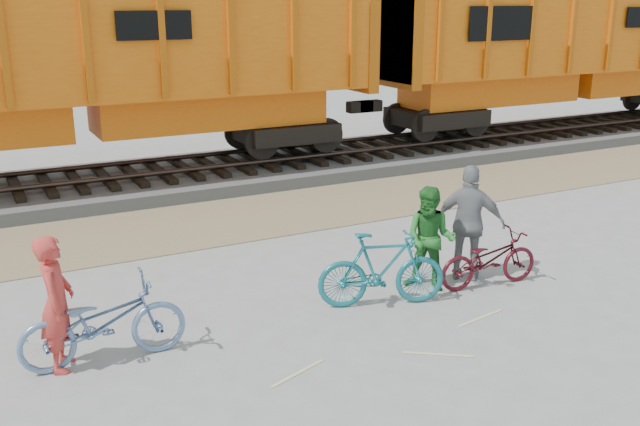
% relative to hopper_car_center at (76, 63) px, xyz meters
% --- Properties ---
extents(ground, '(120.00, 120.00, 0.00)m').
position_rel_hopper_car_center_xyz_m(ground, '(1.70, -9.00, -3.01)').
color(ground, '#9E9E99').
rests_on(ground, ground).
extents(gravel_strip, '(120.00, 3.00, 0.02)m').
position_rel_hopper_car_center_xyz_m(gravel_strip, '(1.70, -3.50, -3.00)').
color(gravel_strip, '#96835D').
rests_on(gravel_strip, ground).
extents(ballast_bed, '(120.00, 4.00, 0.30)m').
position_rel_hopper_car_center_xyz_m(ballast_bed, '(1.70, 0.00, -2.86)').
color(ballast_bed, slate).
rests_on(ballast_bed, ground).
extents(track, '(120.00, 2.60, 0.24)m').
position_rel_hopper_car_center_xyz_m(track, '(1.70, 0.00, -2.53)').
color(track, black).
rests_on(track, ballast_bed).
extents(hopper_car_center, '(14.00, 3.13, 4.65)m').
position_rel_hopper_car_center_xyz_m(hopper_car_center, '(0.00, 0.00, 0.00)').
color(hopper_car_center, black).
rests_on(hopper_car_center, track).
extents(hopper_car_right, '(14.00, 3.13, 4.65)m').
position_rel_hopper_car_center_xyz_m(hopper_car_right, '(15.00, 0.00, 0.00)').
color(hopper_car_right, black).
rests_on(hopper_car_right, track).
extents(bicycle_blue, '(2.07, 0.79, 1.07)m').
position_rel_hopper_car_center_xyz_m(bicycle_blue, '(-1.30, -8.41, -2.47)').
color(bicycle_blue, '#6382AF').
rests_on(bicycle_blue, ground).
extents(bicycle_teal, '(1.97, 1.12, 1.14)m').
position_rel_hopper_car_center_xyz_m(bicycle_teal, '(2.68, -8.55, -2.44)').
color(bicycle_teal, '#196D79').
rests_on(bicycle_teal, ground).
extents(bicycle_maroon, '(1.76, 0.77, 0.90)m').
position_rel_hopper_car_center_xyz_m(bicycle_maroon, '(4.58, -8.70, -2.56)').
color(bicycle_maroon, '#4C0F18').
rests_on(bicycle_maroon, ground).
extents(person_solo, '(0.57, 0.71, 1.71)m').
position_rel_hopper_car_center_xyz_m(person_solo, '(-1.80, -8.31, -2.15)').
color(person_solo, red).
rests_on(person_solo, ground).
extents(person_man, '(0.99, 1.01, 1.64)m').
position_rel_hopper_car_center_xyz_m(person_man, '(3.68, -8.35, -2.19)').
color(person_man, '#277129').
rests_on(person_man, ground).
extents(person_woman, '(1.12, 1.09, 1.89)m').
position_rel_hopper_car_center_xyz_m(person_woman, '(4.48, -8.30, -2.06)').
color(person_woman, gray).
rests_on(person_woman, ground).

